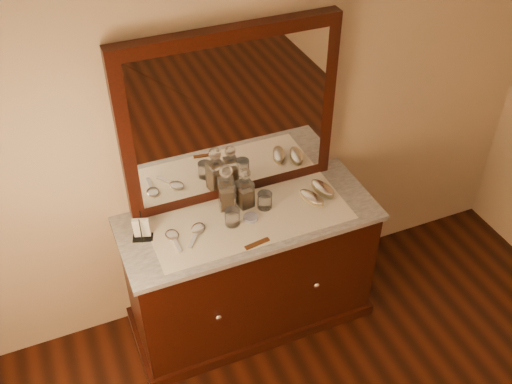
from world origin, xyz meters
TOP-DOWN VIEW (x-y plane):
  - dresser_cabinet at (0.00, 1.96)m, footprint 1.40×0.55m
  - dresser_plinth at (0.00, 1.96)m, footprint 1.46×0.59m
  - knob_left at (-0.30, 1.67)m, footprint 0.04×0.04m
  - knob_right at (0.30, 1.67)m, footprint 0.04×0.04m
  - marble_top at (0.00, 1.96)m, footprint 1.44×0.59m
  - mirror_frame at (0.00, 2.20)m, footprint 1.20×0.08m
  - mirror_glass at (0.00, 2.17)m, footprint 1.06×0.01m
  - lace_runner at (0.00, 1.94)m, footprint 1.10×0.45m
  - pin_dish at (0.00, 1.93)m, footprint 0.09×0.09m
  - comb at (-0.04, 1.73)m, footprint 0.14×0.05m
  - napkin_rack at (-0.58, 2.01)m, footprint 0.12×0.09m
  - decanter_left at (-0.08, 2.07)m, footprint 0.10×0.10m
  - decanter_right at (0.02, 2.05)m, footprint 0.09×0.09m
  - brush_near at (0.38, 1.93)m, footprint 0.13×0.19m
  - brush_far at (0.47, 1.98)m, footprint 0.12×0.19m
  - hand_mirror_outer at (-0.44, 1.95)m, footprint 0.08×0.19m
  - hand_mirror_inner at (-0.30, 1.94)m, footprint 0.15×0.19m
  - tumblers at (0.00, 1.96)m, footprint 0.30×0.14m

SIDE VIEW (x-z plane):
  - dresser_plinth at x=0.00m, z-range 0.00..0.08m
  - dresser_cabinet at x=0.00m, z-range 0.00..0.82m
  - knob_left at x=-0.30m, z-range 0.43..0.47m
  - knob_right at x=0.30m, z-range 0.43..0.47m
  - marble_top at x=0.00m, z-range 0.82..0.85m
  - lace_runner at x=0.00m, z-range 0.85..0.85m
  - comb at x=-0.04m, z-range 0.85..0.86m
  - pin_dish at x=0.00m, z-range 0.85..0.87m
  - hand_mirror_outer at x=-0.44m, z-range 0.85..0.87m
  - hand_mirror_inner at x=-0.30m, z-range 0.85..0.87m
  - brush_near at x=0.38m, z-range 0.85..0.90m
  - brush_far at x=0.47m, z-range 0.85..0.90m
  - tumblers at x=0.00m, z-range 0.85..0.95m
  - napkin_rack at x=-0.58m, z-range 0.83..0.99m
  - decanter_right at x=0.02m, z-range 0.82..1.08m
  - decanter_left at x=-0.08m, z-range 0.82..1.11m
  - mirror_frame at x=0.00m, z-range 0.85..1.85m
  - mirror_glass at x=0.00m, z-range 0.92..1.78m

